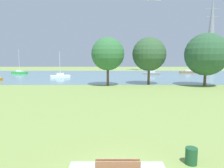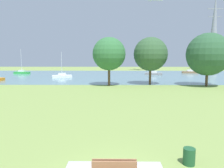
% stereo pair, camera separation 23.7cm
% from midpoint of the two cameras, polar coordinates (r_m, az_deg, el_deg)
% --- Properties ---
extents(ground_plane, '(160.00, 160.00, 0.00)m').
position_cam_midpoint_polar(ground_plane, '(30.30, 0.42, -2.28)').
color(ground_plane, '#7F994C').
extents(litter_bin, '(0.56, 0.56, 0.80)m').
position_cam_midpoint_polar(litter_bin, '(11.13, 20.36, -17.92)').
color(litter_bin, '#1E512D').
rests_on(litter_bin, ground).
extents(water_surface, '(140.00, 40.00, 0.02)m').
position_cam_midpoint_polar(water_surface, '(58.09, 0.32, 2.35)').
color(water_surface, slate).
rests_on(water_surface, ground).
extents(sailboat_green, '(5.00, 2.41, 7.44)m').
position_cam_midpoint_polar(sailboat_green, '(69.57, -23.71, 2.93)').
color(sailboat_green, green).
rests_on(sailboat_green, water_surface).
extents(sailboat_white, '(5.03, 2.99, 6.36)m').
position_cam_midpoint_polar(sailboat_white, '(53.41, -13.83, 2.18)').
color(sailboat_white, white).
rests_on(sailboat_white, water_surface).
extents(sailboat_gray, '(5.02, 2.62, 5.55)m').
position_cam_midpoint_polar(sailboat_gray, '(60.62, 10.88, 2.84)').
color(sailboat_gray, gray).
rests_on(sailboat_gray, water_surface).
extents(sailboat_brown, '(4.97, 2.19, 5.11)m').
position_cam_midpoint_polar(sailboat_brown, '(70.46, 20.03, 3.14)').
color(sailboat_brown, brown).
rests_on(sailboat_brown, water_surface).
extents(tree_east_near, '(5.82, 5.82, 8.54)m').
position_cam_midpoint_polar(tree_east_near, '(37.11, -1.13, 8.19)').
color(tree_east_near, brown).
rests_on(tree_east_near, ground).
extents(tree_west_far, '(6.20, 6.20, 8.70)m').
position_cam_midpoint_polar(tree_west_far, '(39.45, 10.12, 7.99)').
color(tree_west_far, brown).
rests_on(tree_west_far, ground).
extents(tree_west_near, '(7.32, 7.32, 9.18)m').
position_cam_midpoint_polar(tree_west_near, '(39.87, 24.32, 7.35)').
color(tree_west_near, brown).
rests_on(tree_west_near, ground).
extents(electricity_pylon, '(6.40, 4.40, 29.97)m').
position_cam_midpoint_polar(electricity_pylon, '(95.20, 25.54, 12.63)').
color(electricity_pylon, gray).
rests_on(electricity_pylon, ground).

